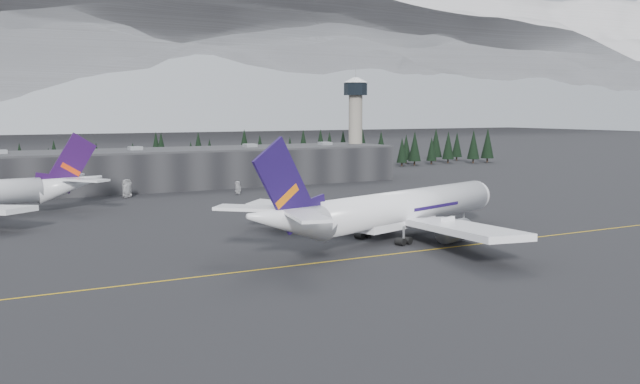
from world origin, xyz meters
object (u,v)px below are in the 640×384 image
terminal (166,168)px  gse_vehicle_b (238,192)px  control_tower (356,115)px  jet_main (388,210)px  gse_vehicle_a (127,195)px

terminal → gse_vehicle_b: size_ratio=39.54×
terminal → control_tower: control_tower is taller
control_tower → jet_main: size_ratio=0.54×
gse_vehicle_a → gse_vehicle_b: 32.73m
terminal → control_tower: bearing=2.3°
terminal → gse_vehicle_b: (13.39, -29.37, -5.61)m
jet_main → gse_vehicle_a: bearing=89.0°
jet_main → gse_vehicle_b: bearing=69.6°
jet_main → gse_vehicle_b: 86.42m
control_tower → gse_vehicle_b: bearing=-152.3°
control_tower → jet_main: control_tower is taller
terminal → control_tower: 76.98m
terminal → jet_main: (9.27, -115.53, -0.36)m
terminal → gse_vehicle_a: 29.55m
gse_vehicle_b → terminal: bearing=-172.9°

